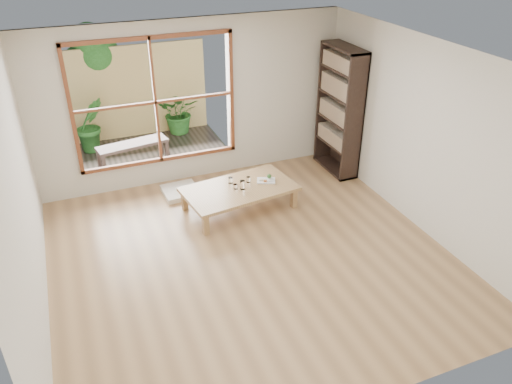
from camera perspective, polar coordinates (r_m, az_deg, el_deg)
ground at (r=6.63m, az=-0.73°, el=-7.25°), size 5.00×5.00×0.00m
low_table at (r=7.46m, az=-1.93°, el=0.22°), size 1.75×1.13×0.36m
floor_cushion at (r=8.07m, az=-8.60°, el=0.09°), size 0.57×0.57×0.08m
bookshelf at (r=8.48m, az=9.52°, el=9.12°), size 0.34×0.96×2.13m
glass_tall at (r=7.37m, az=-1.57°, el=0.81°), size 0.08×0.08×0.14m
glass_mid at (r=7.57m, az=-0.87°, el=1.45°), size 0.06×0.06×0.09m
glass_short at (r=7.55m, az=-2.93°, el=1.34°), size 0.07×0.07×0.09m
glass_small at (r=7.39m, az=-2.36°, el=0.62°), size 0.06×0.06×0.08m
food_tray at (r=7.62m, az=1.22°, el=1.43°), size 0.33×0.29×0.09m
deck at (r=9.48m, az=-12.02°, el=4.15°), size 2.80×2.00×0.05m
garden_bench at (r=9.04m, az=-13.93°, el=5.10°), size 1.27×0.57×0.39m
bamboo_fence at (r=10.08m, az=-13.70°, el=11.02°), size 2.80×0.06×1.80m
shrub_right at (r=10.16m, az=-8.71°, el=9.03°), size 0.96×0.90×0.87m
shrub_left at (r=9.71m, az=-18.37°, el=7.30°), size 0.67×0.60×1.01m
garden_tree at (r=10.11m, az=-18.40°, el=14.74°), size 1.04×0.85×2.22m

